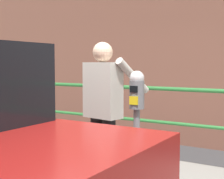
# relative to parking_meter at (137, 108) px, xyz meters

# --- Properties ---
(parking_meter) EXTENTS (0.16, 0.17, 1.42)m
(parking_meter) POSITION_rel_parking_meter_xyz_m (0.00, 0.00, 0.00)
(parking_meter) COLOR slate
(parking_meter) RESTS_ON sidewalk_curb
(pedestrian_at_meter) EXTENTS (0.71, 0.60, 1.74)m
(pedestrian_at_meter) POSITION_rel_parking_meter_xyz_m (-0.48, 0.07, -0.01)
(pedestrian_at_meter) COLOR black
(pedestrian_at_meter) RESTS_ON sidewalk_curb
(background_railing) EXTENTS (24.06, 0.06, 1.15)m
(background_railing) POSITION_rel_parking_meter_xyz_m (-0.33, 1.42, -0.19)
(background_railing) COLOR #2D7A38
(background_railing) RESTS_ON sidewalk_curb
(backdrop_wall) EXTENTS (32.00, 0.50, 3.57)m
(backdrop_wall) POSITION_rel_parking_meter_xyz_m (-0.33, 3.44, 0.62)
(backdrop_wall) COLOR brown
(backdrop_wall) RESTS_ON ground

